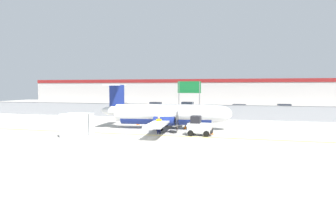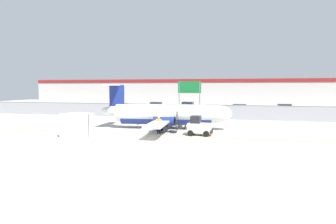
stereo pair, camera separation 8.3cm
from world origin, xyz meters
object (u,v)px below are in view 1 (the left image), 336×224
at_px(cargo_container, 77,125).
at_px(parked_car_0, 120,107).
at_px(parked_car_5, 285,108).
at_px(parked_car_2, 188,106).
at_px(traffic_cone_far_left, 138,122).
at_px(baggage_tug, 199,127).
at_px(ground_crew_worker, 159,124).
at_px(parked_car_1, 155,106).
at_px(traffic_cone_near_right, 185,126).
at_px(parked_car_3, 210,109).
at_px(highway_sign, 189,90).
at_px(commuter_airplane, 168,115).
at_px(parked_car_4, 239,109).
at_px(traffic_cone_near_left, 212,131).

relative_size(cargo_container, parked_car_0, 0.59).
bearing_deg(parked_car_5, parked_car_2, 168.00).
relative_size(traffic_cone_far_left, parked_car_0, 0.15).
bearing_deg(baggage_tug, ground_crew_worker, 179.51).
distance_m(traffic_cone_far_left, parked_car_1, 22.45).
distance_m(traffic_cone_near_right, parked_car_3, 18.03).
xyz_separation_m(cargo_container, parked_car_1, (-2.15, 31.87, -0.21)).
bearing_deg(parked_car_3, parked_car_5, -155.81).
bearing_deg(parked_car_0, highway_sign, 157.32).
bearing_deg(commuter_airplane, parked_car_2, 90.54).
xyz_separation_m(commuter_airplane, parked_car_1, (-8.98, 24.67, -0.71)).
distance_m(commuter_airplane, baggage_tug, 5.36).
relative_size(parked_car_4, parked_car_5, 1.02).
bearing_deg(parked_car_4, commuter_airplane, 76.47).
bearing_deg(parked_car_5, traffic_cone_near_left, -112.27).
distance_m(commuter_airplane, traffic_cone_near_right, 2.30).
distance_m(ground_crew_worker, traffic_cone_far_left, 7.54).
xyz_separation_m(commuter_airplane, parked_car_4, (7.12, 21.45, -0.71)).
relative_size(commuter_airplane, ground_crew_worker, 9.46).
distance_m(parked_car_1, parked_car_2, 6.60).
relative_size(traffic_cone_near_right, parked_car_2, 0.15).
xyz_separation_m(parked_car_2, parked_car_4, (9.94, -5.59, 0.00)).
relative_size(cargo_container, parked_car_3, 0.58).
bearing_deg(highway_sign, parked_car_2, 101.20).
bearing_deg(cargo_container, ground_crew_worker, 31.53).
height_order(commuter_airplane, traffic_cone_far_left, commuter_airplane).
distance_m(ground_crew_worker, traffic_cone_near_left, 5.26).
bearing_deg(parked_car_5, traffic_cone_far_left, -134.29).
xyz_separation_m(traffic_cone_near_left, parked_car_1, (-14.04, 27.14, 0.58)).
bearing_deg(ground_crew_worker, traffic_cone_near_left, -102.02).
bearing_deg(parked_car_2, parked_car_1, -155.02).
relative_size(parked_car_2, parked_car_4, 1.00).
xyz_separation_m(baggage_tug, parked_car_2, (-6.78, 30.58, 0.04)).
bearing_deg(parked_car_0, traffic_cone_near_right, 130.53).
bearing_deg(cargo_container, parked_car_1, 95.94).
distance_m(traffic_cone_near_right, parked_car_4, 21.58).
relative_size(commuter_airplane, parked_car_3, 3.80).
distance_m(cargo_container, parked_car_3, 27.38).
distance_m(cargo_container, traffic_cone_near_left, 12.82).
bearing_deg(traffic_cone_near_right, ground_crew_worker, -115.89).
bearing_deg(parked_car_3, traffic_cone_far_left, 67.27).
relative_size(baggage_tug, parked_car_1, 0.55).
bearing_deg(commuter_airplane, parked_car_0, 120.60).
height_order(traffic_cone_near_right, parked_car_0, parked_car_0).
xyz_separation_m(commuter_airplane, parked_car_2, (-2.82, 27.04, -0.71)).
relative_size(parked_car_3, highway_sign, 0.77).
distance_m(ground_crew_worker, parked_car_4, 25.85).
xyz_separation_m(baggage_tug, traffic_cone_far_left, (-8.47, 6.21, -0.54)).
bearing_deg(baggage_tug, parked_car_3, 95.43).
relative_size(parked_car_2, parked_car_5, 1.01).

